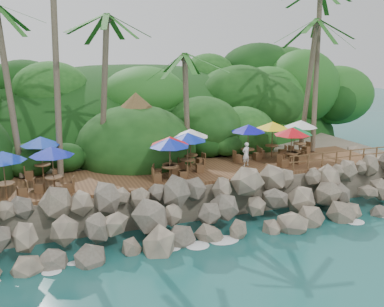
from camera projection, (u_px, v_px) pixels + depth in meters
name	position (u px, v px, depth m)	size (l,w,h in m)	color
ground	(233.00, 242.00, 23.24)	(140.00, 140.00, 0.00)	#19514F
land_base	(149.00, 154.00, 37.50)	(32.00, 25.20, 2.10)	gray
jungle_hill	(129.00, 148.00, 44.55)	(44.80, 28.00, 15.40)	#143811
seawall	(218.00, 209.00, 24.78)	(29.00, 4.00, 2.30)	gray
terrace	(192.00, 172.00, 28.16)	(26.00, 5.00, 0.20)	brown
jungle_foliage	(153.00, 169.00, 36.84)	(44.00, 16.00, 12.00)	#143811
foam_line	(231.00, 240.00, 23.50)	(25.20, 0.80, 0.06)	white
palms	(174.00, 4.00, 27.89)	(26.88, 6.35, 14.92)	brown
palapa	(136.00, 109.00, 30.16)	(4.95, 4.95, 4.60)	brown
dining_clusters	(194.00, 138.00, 27.47)	(21.80, 5.53, 2.52)	brown
railing	(343.00, 156.00, 29.25)	(8.30, 0.10, 1.00)	brown
waiter	(246.00, 154.00, 29.01)	(0.57, 0.38, 1.57)	white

